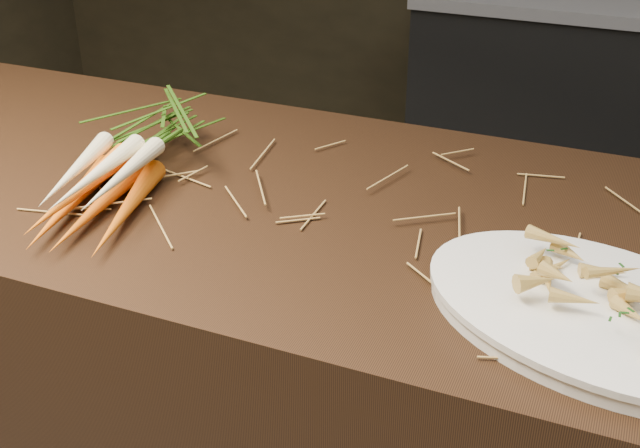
# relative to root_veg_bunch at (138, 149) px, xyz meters

# --- Properties ---
(straw_bedding) EXTENTS (1.40, 0.60, 0.02)m
(straw_bedding) POSITION_rel_root_veg_bunch_xyz_m (0.56, 0.03, -0.04)
(straw_bedding) COLOR olive
(straw_bedding) RESTS_ON main_counter
(root_veg_bunch) EXTENTS (0.24, 0.50, 0.09)m
(root_veg_bunch) POSITION_rel_root_veg_bunch_xyz_m (0.00, 0.00, 0.00)
(root_veg_bunch) COLOR #D85E12
(root_veg_bunch) RESTS_ON main_counter
(serving_platter) EXTENTS (0.48, 0.39, 0.02)m
(serving_platter) POSITION_rel_root_veg_bunch_xyz_m (0.71, -0.14, -0.03)
(serving_platter) COLOR white
(serving_platter) RESTS_ON main_counter
(roasted_veg_heap) EXTENTS (0.24, 0.20, 0.05)m
(roasted_veg_heap) POSITION_rel_root_veg_bunch_xyz_m (0.71, -0.14, 0.00)
(roasted_veg_heap) COLOR #BC8D36
(roasted_veg_heap) RESTS_ON serving_platter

